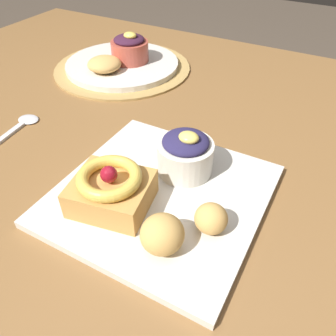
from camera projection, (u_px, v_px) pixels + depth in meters
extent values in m
plane|color=brown|center=(164.00, 332.00, 1.05)|extent=(8.00, 8.00, 0.00)
cube|color=brown|center=(161.00, 149.00, 0.59)|extent=(1.41, 1.01, 0.04)
cylinder|color=brown|center=(78.00, 122.00, 1.33)|extent=(0.07, 0.07, 0.69)
cylinder|color=#AD894C|center=(123.00, 68.00, 0.80)|extent=(0.32, 0.32, 0.00)
cube|color=silver|center=(161.00, 195.00, 0.47)|extent=(0.27, 0.27, 0.01)
cube|color=#C68E47|center=(112.00, 193.00, 0.44)|extent=(0.11, 0.10, 0.04)
torus|color=#E5BC4C|center=(109.00, 178.00, 0.42)|extent=(0.10, 0.10, 0.02)
sphere|color=maroon|center=(109.00, 174.00, 0.42)|extent=(0.02, 0.02, 0.02)
cylinder|color=silver|center=(185.00, 157.00, 0.49)|extent=(0.08, 0.08, 0.05)
ellipsoid|color=#28234C|center=(186.00, 142.00, 0.47)|extent=(0.07, 0.07, 0.02)
ellipsoid|color=#EAD666|center=(189.00, 137.00, 0.46)|extent=(0.03, 0.02, 0.01)
ellipsoid|color=tan|center=(162.00, 234.00, 0.38)|extent=(0.05, 0.05, 0.05)
ellipsoid|color=tan|center=(211.00, 219.00, 0.40)|extent=(0.04, 0.04, 0.04)
cylinder|color=silver|center=(122.00, 64.00, 0.79)|extent=(0.26, 0.26, 0.01)
cylinder|color=#B24C3D|center=(130.00, 51.00, 0.78)|extent=(0.09, 0.09, 0.04)
ellipsoid|color=#38192D|center=(129.00, 40.00, 0.76)|extent=(0.07, 0.07, 0.02)
ellipsoid|color=#E5CC56|center=(130.00, 35.00, 0.75)|extent=(0.03, 0.03, 0.01)
ellipsoid|color=tan|center=(104.00, 64.00, 0.74)|extent=(0.07, 0.07, 0.03)
cube|color=silver|center=(4.00, 138.00, 0.58)|extent=(0.02, 0.10, 0.00)
ellipsoid|color=silver|center=(28.00, 119.00, 0.63)|extent=(0.04, 0.03, 0.00)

